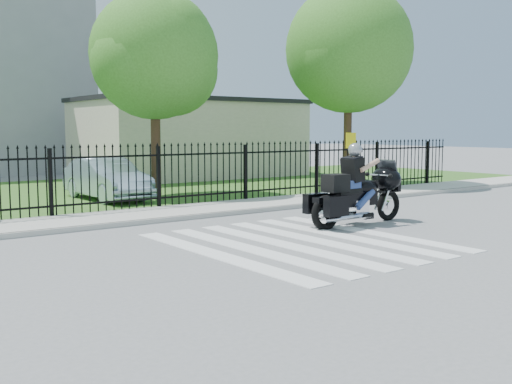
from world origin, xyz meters
TOP-DOWN VIEW (x-y plane):
  - ground at (0.00, 0.00)m, footprint 120.00×120.00m
  - crosswalk at (0.00, 0.00)m, footprint 5.00×5.50m
  - sidewalk at (0.00, 5.00)m, footprint 40.00×2.00m
  - curb at (0.00, 4.00)m, footprint 40.00×0.12m
  - grass_strip at (0.00, 12.00)m, footprint 40.00×12.00m
  - iron_fence at (0.00, 6.00)m, footprint 26.00×0.04m
  - tree_mid at (1.50, 9.00)m, footprint 4.20×4.20m
  - tree_right at (9.50, 8.00)m, footprint 5.00×5.00m
  - building_low at (7.00, 16.00)m, footprint 10.00×6.00m
  - building_low_roof at (7.00, 16.00)m, footprint 10.20×6.20m
  - motorcycle_rider at (2.54, 0.91)m, footprint 3.01×0.90m
  - parked_car at (-0.17, 9.18)m, footprint 1.51×4.06m
  - traffic_sign at (7.29, 5.69)m, footprint 0.44×0.07m

SIDE VIEW (x-z plane):
  - ground at x=0.00m, z-range 0.00..0.00m
  - crosswalk at x=0.00m, z-range 0.00..0.01m
  - grass_strip at x=0.00m, z-range 0.00..0.02m
  - sidewalk at x=0.00m, z-range 0.00..0.12m
  - curb at x=0.00m, z-range 0.00..0.12m
  - parked_car at x=-0.17m, z-range 0.02..1.35m
  - motorcycle_rider at x=2.54m, z-range -0.18..1.81m
  - iron_fence at x=0.00m, z-range 0.00..1.80m
  - traffic_sign at x=7.29m, z-range 0.55..2.58m
  - building_low at x=7.00m, z-range 0.00..3.50m
  - building_low_roof at x=7.00m, z-range 3.50..3.70m
  - tree_mid at x=1.50m, z-range 1.28..8.06m
  - tree_right at x=9.50m, z-range 1.44..9.34m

